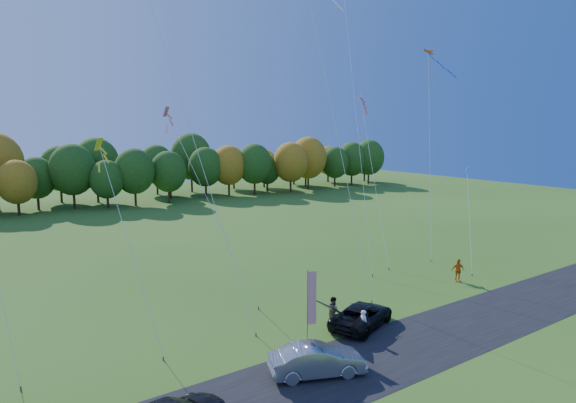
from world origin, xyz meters
TOP-DOWN VIEW (x-y plane):
  - ground at (0.00, 0.00)m, footprint 160.00×160.00m
  - asphalt_strip at (0.00, -4.00)m, footprint 90.00×6.00m
  - tree_line at (0.00, 55.00)m, footprint 116.00×12.00m
  - black_suv at (0.93, -0.43)m, footprint 5.58×3.98m
  - silver_sedan at (-5.11, -3.64)m, footprint 5.00×3.31m
  - person_tailgate_a at (-0.18, -1.74)m, footprint 0.47×0.66m
  - person_tailgate_b at (-0.27, 0.83)m, footprint 0.78×0.94m
  - person_east at (13.33, 1.81)m, footprint 1.15×0.85m
  - feather_flag at (-2.80, -0.16)m, footprint 0.51×0.25m
  - kite_delta_blue at (-7.42, 7.06)m, footprint 6.30×11.21m
  - kite_parafoil_orange at (11.61, 12.19)m, footprint 7.37×11.80m
  - kite_delta_red at (4.14, 6.88)m, footprint 2.74×8.84m
  - kite_parafoil_rainbow at (19.98, 10.46)m, footprint 8.86×7.88m
  - kite_diamond_yellow at (-11.25, 5.13)m, footprint 1.79×6.28m
  - kite_diamond_white at (12.93, 10.86)m, footprint 3.96×8.08m
  - kite_diamond_pink at (-3.96, 9.83)m, footprint 3.23×9.01m
  - kite_diamond_blue_low at (18.06, 4.31)m, footprint 5.56×5.08m

SIDE VIEW (x-z plane):
  - ground at x=0.00m, z-range 0.00..0.00m
  - tree_line at x=0.00m, z-range -5.00..5.00m
  - asphalt_strip at x=0.00m, z-range 0.00..0.01m
  - black_suv at x=0.93m, z-range 0.00..1.41m
  - silver_sedan at x=-5.11m, z-range 0.00..1.56m
  - person_tailgate_a at x=-0.18m, z-range 0.00..1.69m
  - person_tailgate_b at x=-0.27m, z-range 0.00..1.76m
  - person_east at x=13.33m, z-range 0.00..1.81m
  - feather_flag at x=-2.80m, z-range 0.46..4.61m
  - kite_diamond_blue_low at x=18.06m, z-range -0.22..8.46m
  - kite_diamond_yellow at x=-11.25m, z-range -0.17..11.65m
  - kite_diamond_pink at x=-3.96m, z-range -0.26..13.60m
  - kite_diamond_white at x=12.93m, z-range -0.29..15.35m
  - kite_parafoil_rainbow at x=19.98m, z-range -0.15..20.02m
  - kite_delta_blue at x=-7.42m, z-range -0.53..29.76m
  - kite_parafoil_orange at x=11.61m, z-range -0.18..29.56m
  - kite_delta_red at x=4.14m, z-range 2.80..27.95m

